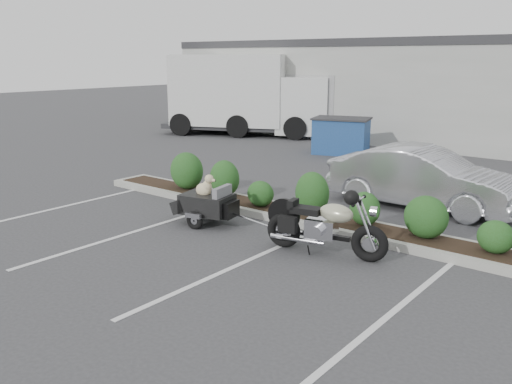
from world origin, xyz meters
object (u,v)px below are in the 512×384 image
Objects in this scene: pet_trailer at (207,203)px; sedan at (423,178)px; motorcycle at (325,226)px; dumpster at (341,135)px; delivery_truck at (249,97)px.

sedan reaches higher than pet_trailer.
motorcycle is 0.98× the size of dumpster.
sedan is 7.11m from dumpster.
dumpster is (-5.00, 5.06, -0.04)m from sedan.
delivery_truck reaches higher than sedan.
motorcycle reaches higher than pet_trailer.
dumpster is (-2.07, 8.95, 0.20)m from pet_trailer.
sedan is at bearing 41.75° from pet_trailer.
pet_trailer is 4.87m from sedan.
motorcycle is 0.28× the size of delivery_truck.
pet_trailer is 9.19m from dumpster.
delivery_truck is (-7.70, 10.76, 1.20)m from pet_trailer.
pet_trailer is at bearing 168.38° from motorcycle.
dumpster is at bearing 43.73° from sedan.
motorcycle is at bearing 177.05° from sedan.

